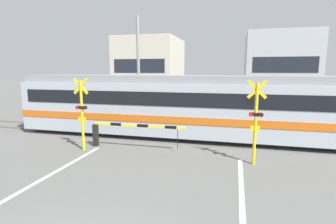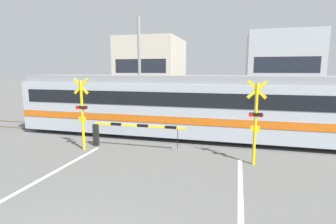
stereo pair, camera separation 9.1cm
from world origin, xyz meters
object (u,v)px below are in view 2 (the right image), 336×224
commuter_train (226,105)px  pedestrian (215,105)px  crossing_barrier_far (224,114)px  crossing_signal_right (256,119)px  crossing_barrier_near (120,130)px  crossing_signal_left (82,111)px

commuter_train → pedestrian: commuter_train is taller
crossing_barrier_far → pedestrian: 3.03m
crossing_signal_right → pedestrian: 9.30m
commuter_train → crossing_signal_right: commuter_train is taller
crossing_signal_right → pedestrian: bearing=103.5°
crossing_barrier_near → pedestrian: pedestrian is taller
crossing_barrier_far → crossing_signal_left: crossing_signal_left is taller
crossing_barrier_far → crossing_barrier_near: bearing=-127.1°
crossing_barrier_near → crossing_signal_right: (5.48, -0.66, 0.88)m
commuter_train → crossing_barrier_near: bearing=-147.9°
crossing_signal_left → pedestrian: 10.19m
pedestrian → commuter_train: bearing=-80.0°
commuter_train → crossing_signal_left: size_ratio=6.93×
commuter_train → crossing_barrier_near: (-4.31, -2.70, -0.86)m
crossing_barrier_far → crossing_signal_left: 8.24m
crossing_barrier_near → crossing_signal_left: crossing_signal_left is taller
commuter_train → crossing_barrier_far: commuter_train is taller
crossing_barrier_near → crossing_signal_right: bearing=-6.9°
crossing_barrier_far → crossing_signal_left: bearing=-131.9°
crossing_barrier_near → crossing_signal_left: (-1.37, -0.66, 0.88)m
crossing_barrier_near → crossing_signal_right: size_ratio=1.37×
crossing_barrier_near → pedestrian: bearing=68.3°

